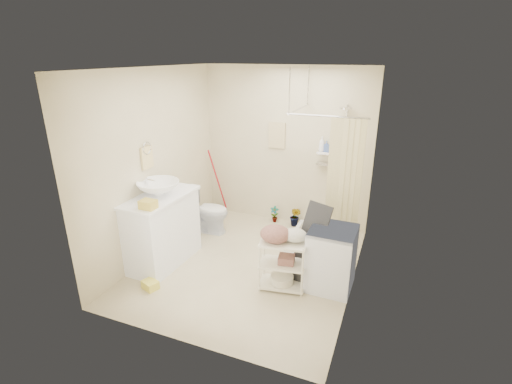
% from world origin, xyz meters
% --- Properties ---
extents(floor, '(3.20, 3.20, 0.00)m').
position_xyz_m(floor, '(0.00, 0.00, 0.00)').
color(floor, beige).
rests_on(floor, ground).
extents(ceiling, '(2.80, 3.20, 0.04)m').
position_xyz_m(ceiling, '(0.00, 0.00, 2.60)').
color(ceiling, silver).
rests_on(ceiling, ground).
extents(wall_back, '(2.80, 0.04, 2.60)m').
position_xyz_m(wall_back, '(0.00, 1.60, 1.30)').
color(wall_back, beige).
rests_on(wall_back, ground).
extents(wall_front, '(2.80, 0.04, 2.60)m').
position_xyz_m(wall_front, '(0.00, -1.60, 1.30)').
color(wall_front, beige).
rests_on(wall_front, ground).
extents(wall_left, '(0.04, 3.20, 2.60)m').
position_xyz_m(wall_left, '(-1.40, 0.00, 1.30)').
color(wall_left, beige).
rests_on(wall_left, ground).
extents(wall_right, '(0.04, 3.20, 2.60)m').
position_xyz_m(wall_right, '(1.40, 0.00, 1.30)').
color(wall_right, beige).
rests_on(wall_right, ground).
extents(vanity, '(0.68, 1.15, 0.99)m').
position_xyz_m(vanity, '(-1.16, -0.35, 0.49)').
color(vanity, white).
rests_on(vanity, ground).
extents(sink, '(0.58, 0.58, 0.19)m').
position_xyz_m(sink, '(-1.15, -0.32, 1.08)').
color(sink, white).
rests_on(sink, vanity).
extents(counter_basket, '(0.20, 0.15, 0.11)m').
position_xyz_m(counter_basket, '(-1.00, -0.75, 1.04)').
color(counter_basket, gold).
rests_on(counter_basket, vanity).
extents(floor_basket, '(0.33, 0.29, 0.15)m').
position_xyz_m(floor_basket, '(-0.92, -0.97, 0.07)').
color(floor_basket, '#EDE14C').
rests_on(floor_basket, ground).
extents(toilet, '(0.74, 0.45, 0.73)m').
position_xyz_m(toilet, '(-1.04, 0.73, 0.37)').
color(toilet, silver).
rests_on(toilet, ground).
extents(mop, '(0.14, 0.14, 1.18)m').
position_xyz_m(mop, '(-1.24, 1.48, 0.59)').
color(mop, '#AA0815').
rests_on(mop, ground).
extents(potted_plant_a, '(0.17, 0.13, 0.29)m').
position_xyz_m(potted_plant_a, '(-0.12, 1.46, 0.14)').
color(potted_plant_a, brown).
rests_on(potted_plant_a, ground).
extents(potted_plant_b, '(0.23, 0.21, 0.35)m').
position_xyz_m(potted_plant_b, '(0.26, 1.43, 0.17)').
color(potted_plant_b, '#9A3F2A').
rests_on(potted_plant_b, ground).
extents(hanging_towel, '(0.28, 0.03, 0.42)m').
position_xyz_m(hanging_towel, '(-0.15, 1.58, 1.50)').
color(hanging_towel, beige).
rests_on(hanging_towel, wall_back).
extents(towel_ring, '(0.04, 0.22, 0.34)m').
position_xyz_m(towel_ring, '(-1.38, -0.20, 1.47)').
color(towel_ring, '#E7CE84').
rests_on(towel_ring, wall_left).
extents(tp_holder, '(0.08, 0.12, 0.14)m').
position_xyz_m(tp_holder, '(-1.36, 0.05, 0.72)').
color(tp_holder, white).
rests_on(tp_holder, wall_left).
extents(shower, '(1.10, 1.10, 2.10)m').
position_xyz_m(shower, '(0.85, 1.05, 1.05)').
color(shower, white).
rests_on(shower, ground).
extents(shampoo_bottle_a, '(0.10, 0.10, 0.23)m').
position_xyz_m(shampoo_bottle_a, '(0.61, 1.52, 1.43)').
color(shampoo_bottle_a, white).
rests_on(shampoo_bottle_a, shower).
extents(shampoo_bottle_b, '(0.10, 0.10, 0.16)m').
position_xyz_m(shampoo_bottle_b, '(0.68, 1.53, 1.40)').
color(shampoo_bottle_b, '#4862AA').
rests_on(shampoo_bottle_b, shower).
extents(washing_machine, '(0.55, 0.57, 0.79)m').
position_xyz_m(washing_machine, '(1.14, -0.08, 0.40)').
color(washing_machine, silver).
rests_on(washing_machine, ground).
extents(laundry_rack, '(0.60, 0.41, 0.77)m').
position_xyz_m(laundry_rack, '(0.59, -0.33, 0.38)').
color(laundry_rack, beige).
rests_on(laundry_rack, ground).
extents(ironing_board, '(0.32, 0.13, 1.08)m').
position_xyz_m(ironing_board, '(0.86, -0.07, 0.54)').
color(ironing_board, black).
rests_on(ironing_board, ground).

